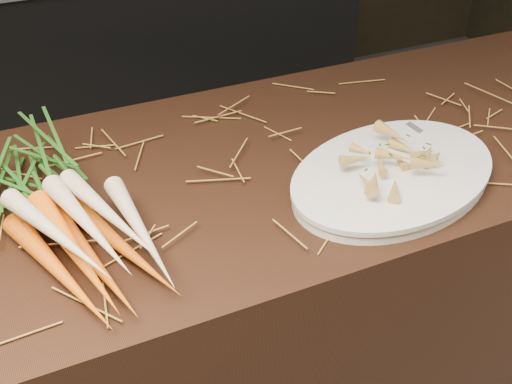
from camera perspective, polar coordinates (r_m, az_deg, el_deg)
main_counter at (r=1.56m, az=2.80°, el=-11.03°), size 2.40×0.70×0.90m
back_counter at (r=3.17m, az=-8.37°, el=12.90°), size 1.82×0.62×0.84m
straw_bedding at (r=1.27m, az=3.37°, el=3.67°), size 1.40×0.60×0.02m
root_veg_bunch at (r=1.13m, az=-18.17°, el=-0.09°), size 0.30×0.59×0.11m
serving_platter at (r=1.21m, az=12.08°, el=1.35°), size 0.52×0.43×0.02m
roasted_veg_heap at (r=1.19m, az=12.29°, el=2.83°), size 0.26×0.22×0.05m
serving_fork at (r=1.32m, az=16.91°, el=4.09°), size 0.02×0.17×0.00m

